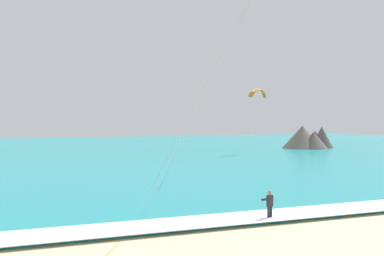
% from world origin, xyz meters
% --- Properties ---
extents(sea, '(200.00, 120.00, 0.20)m').
position_xyz_m(sea, '(0.00, 73.50, 0.10)').
color(sea, teal).
rests_on(sea, ground).
extents(surf_foam, '(200.00, 2.87, 0.04)m').
position_xyz_m(surf_foam, '(0.00, 14.50, 0.22)').
color(surf_foam, white).
rests_on(surf_foam, sea).
extents(surfboard, '(0.83, 1.47, 0.09)m').
position_xyz_m(surfboard, '(-0.47, 13.95, 0.03)').
color(surfboard, '#239EC6').
rests_on(surfboard, ground).
extents(kitesurfer, '(0.62, 0.61, 1.69)m').
position_xyz_m(kitesurfer, '(-0.47, 13.97, 0.94)').
color(kitesurfer, '#232328').
rests_on(kitesurfer, ground).
extents(kite_distant, '(3.79, 2.03, 1.42)m').
position_xyz_m(kite_distant, '(23.64, 56.59, 9.73)').
color(kite_distant, orange).
extents(headland_right, '(10.48, 8.75, 4.35)m').
position_xyz_m(headland_right, '(38.66, 63.79, 1.98)').
color(headland_right, '#56514C').
rests_on(headland_right, ground).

